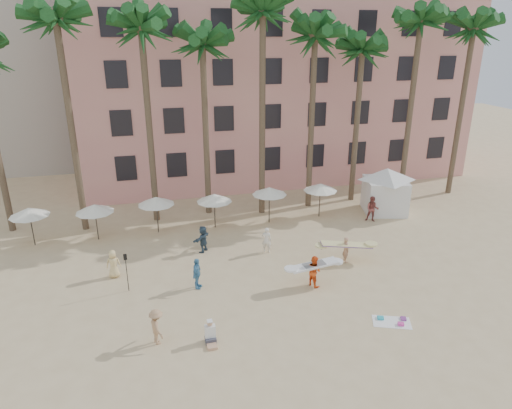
{
  "coord_description": "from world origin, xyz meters",
  "views": [
    {
      "loc": [
        -5.53,
        -17.38,
        13.14
      ],
      "look_at": [
        0.39,
        6.0,
        4.0
      ],
      "focal_mm": 32.0,
      "sensor_mm": 36.0,
      "label": 1
    }
  ],
  "objects_px": {
    "pink_hotel": "(272,89)",
    "carrier_white": "(314,270)",
    "cabana": "(386,186)",
    "carrier_yellow": "(346,248)"
  },
  "relations": [
    {
      "from": "pink_hotel",
      "to": "carrier_yellow",
      "type": "height_order",
      "value": "pink_hotel"
    },
    {
      "from": "carrier_yellow",
      "to": "cabana",
      "type": "bearing_deg",
      "value": 47.33
    },
    {
      "from": "pink_hotel",
      "to": "cabana",
      "type": "xyz_separation_m",
      "value": [
        5.25,
        -13.69,
        -5.93
      ]
    },
    {
      "from": "pink_hotel",
      "to": "carrier_white",
      "type": "height_order",
      "value": "pink_hotel"
    },
    {
      "from": "carrier_yellow",
      "to": "pink_hotel",
      "type": "bearing_deg",
      "value": 86.84
    },
    {
      "from": "pink_hotel",
      "to": "cabana",
      "type": "relative_size",
      "value": 6.4
    },
    {
      "from": "carrier_white",
      "to": "carrier_yellow",
      "type": "bearing_deg",
      "value": 36.54
    },
    {
      "from": "pink_hotel",
      "to": "carrier_yellow",
      "type": "relative_size",
      "value": 11.09
    },
    {
      "from": "carrier_white",
      "to": "pink_hotel",
      "type": "bearing_deg",
      "value": 79.93
    },
    {
      "from": "carrier_yellow",
      "to": "carrier_white",
      "type": "bearing_deg",
      "value": -143.46
    }
  ]
}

